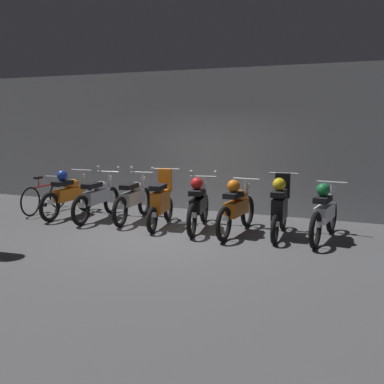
{
  "coord_description": "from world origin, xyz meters",
  "views": [
    {
      "loc": [
        3.7,
        -7.57,
        2.16
      ],
      "look_at": [
        0.24,
        0.75,
        0.75
      ],
      "focal_mm": 42.06,
      "sensor_mm": 36.0,
      "label": 1
    }
  ],
  "objects": [
    {
      "name": "motorbike_slot_1",
      "position": [
        -2.04,
        0.74,
        0.49
      ],
      "size": [
        0.59,
        1.95,
        1.15
      ],
      "color": "black",
      "rests_on": "ground"
    },
    {
      "name": "motorbike_slot_2",
      "position": [
        -1.22,
        0.92,
        0.49
      ],
      "size": [
        0.59,
        1.95,
        1.15
      ],
      "color": "black",
      "rests_on": "ground"
    },
    {
      "name": "motorbike_slot_5",
      "position": [
        1.22,
        0.66,
        0.53
      ],
      "size": [
        0.56,
        1.95,
        1.08
      ],
      "color": "black",
      "rests_on": "ground"
    },
    {
      "name": "motorbike_slot_6",
      "position": [
        2.03,
        0.77,
        0.57
      ],
      "size": [
        0.56,
        1.68,
        1.18
      ],
      "color": "black",
      "rests_on": "ground"
    },
    {
      "name": "bicycle",
      "position": [
        -3.69,
        0.94,
        0.36
      ],
      "size": [
        0.5,
        1.73,
        0.89
      ],
      "color": "black",
      "rests_on": "ground"
    },
    {
      "name": "ground_plane",
      "position": [
        0.0,
        0.0,
        0.0
      ],
      "size": [
        80.0,
        80.0,
        0.0
      ],
      "primitive_type": "plane",
      "color": "#4C4C4F"
    },
    {
      "name": "motorbike_slot_4",
      "position": [
        0.41,
        0.71,
        0.53
      ],
      "size": [
        0.62,
        1.93,
        1.15
      ],
      "color": "black",
      "rests_on": "ground"
    },
    {
      "name": "motorbike_slot_3",
      "position": [
        -0.41,
        0.66,
        0.52
      ],
      "size": [
        0.56,
        1.67,
        1.18
      ],
      "color": "black",
      "rests_on": "ground"
    },
    {
      "name": "motorbike_slot_0",
      "position": [
        -2.85,
        0.77,
        0.53
      ],
      "size": [
        0.56,
        1.95,
        1.08
      ],
      "color": "black",
      "rests_on": "ground"
    },
    {
      "name": "motorbike_slot_7",
      "position": [
        2.85,
        0.81,
        0.53
      ],
      "size": [
        0.56,
        1.95,
        1.08
      ],
      "color": "black",
      "rests_on": "ground"
    },
    {
      "name": "back_wall",
      "position": [
        0.0,
        2.76,
        1.7
      ],
      "size": [
        16.0,
        0.3,
        3.39
      ],
      "primitive_type": "cube",
      "color": "#9EA0A3",
      "rests_on": "ground"
    }
  ]
}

